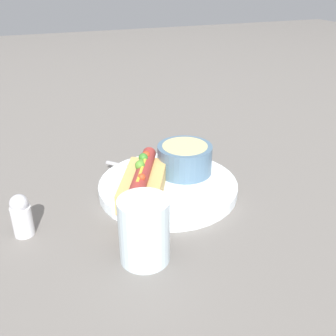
% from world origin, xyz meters
% --- Properties ---
extents(ground_plane, '(4.00, 4.00, 0.00)m').
position_xyz_m(ground_plane, '(0.00, 0.00, 0.00)').
color(ground_plane, slate).
extents(dinner_plate, '(0.25, 0.25, 0.02)m').
position_xyz_m(dinner_plate, '(0.00, 0.00, 0.01)').
color(dinner_plate, white).
rests_on(dinner_plate, ground_plane).
extents(hot_dog, '(0.16, 0.12, 0.06)m').
position_xyz_m(hot_dog, '(0.02, -0.05, 0.04)').
color(hot_dog, '#DBAD60').
rests_on(hot_dog, dinner_plate).
extents(soup_bowl, '(0.10, 0.10, 0.05)m').
position_xyz_m(soup_bowl, '(-0.03, 0.04, 0.05)').
color(soup_bowl, slate).
rests_on(soup_bowl, dinner_plate).
extents(spoon, '(0.13, 0.13, 0.01)m').
position_xyz_m(spoon, '(-0.03, 0.00, 0.02)').
color(spoon, '#B7B7BC').
rests_on(spoon, dinner_plate).
extents(drinking_glass, '(0.07, 0.07, 0.09)m').
position_xyz_m(drinking_glass, '(0.16, -0.10, 0.05)').
color(drinking_glass, silver).
rests_on(drinking_glass, ground_plane).
extents(salt_shaker, '(0.03, 0.03, 0.07)m').
position_xyz_m(salt_shaker, '(0.04, -0.25, 0.03)').
color(salt_shaker, silver).
rests_on(salt_shaker, ground_plane).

